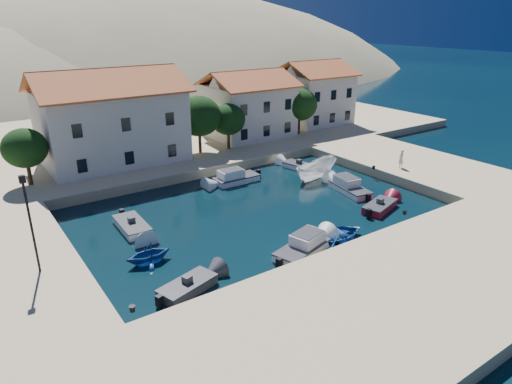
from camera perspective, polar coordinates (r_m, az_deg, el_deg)
ground at (r=32.37m, az=10.15°, el=-8.13°), size 400.00×400.00×0.00m
quay_south at (r=28.86m, az=18.71°, el=-11.78°), size 52.00×12.00×1.00m
quay_east at (r=52.75m, az=18.63°, el=3.34°), size 11.00×20.00×1.00m
quay_west at (r=33.30m, az=-28.42°, el=-8.71°), size 8.00×20.00×1.00m
quay_north at (r=63.66m, az=-13.10°, el=6.86°), size 80.00×36.00×1.00m
hills at (r=154.04m, az=-18.12°, el=5.44°), size 254.00×176.00×99.00m
building_left at (r=50.70m, az=-17.69°, el=9.13°), size 14.70×9.45×9.70m
building_mid at (r=59.37m, az=-0.96°, el=11.05°), size 10.50×8.40×8.30m
building_right at (r=67.38m, az=7.26°, el=12.32°), size 9.45×8.40×8.80m
trees at (r=52.64m, az=-5.65°, el=9.21°), size 37.30×5.30×6.45m
lamppost at (r=29.84m, az=-26.49°, el=-2.62°), size 0.35×0.25×6.22m
bollards at (r=36.08m, az=9.18°, el=-2.83°), size 29.36×9.56×0.30m
motorboat_grey_sw at (r=28.56m, az=-8.54°, el=-11.64°), size 4.03×2.63×1.25m
cabin_cruiser_south at (r=32.32m, az=5.79°, el=-6.97°), size 4.92×3.11×1.60m
rowboat_south at (r=34.82m, az=9.65°, el=-5.88°), size 5.43×4.21×1.03m
motorboat_red_se at (r=40.72m, az=15.20°, el=-1.77°), size 4.09×2.72×1.25m
cabin_cruiser_east at (r=43.99m, az=11.69°, el=0.53°), size 2.67×4.91×1.60m
boat_east at (r=47.16m, az=7.49°, el=1.60°), size 5.91×3.03×2.18m
motorboat_white_ne at (r=50.12m, az=5.39°, el=3.23°), size 2.38×3.86×1.25m
rowboat_west at (r=32.20m, az=-13.21°, el=-8.55°), size 3.11×2.69×1.62m
motorboat_white_west at (r=37.08m, az=-15.24°, el=-4.11°), size 2.04×4.33×1.25m
cabin_cruiser_north at (r=45.82m, az=-2.47°, el=1.81°), size 4.62×1.95×1.60m
pedestrian at (r=49.16m, az=17.68°, el=3.98°), size 0.72×0.50×1.91m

